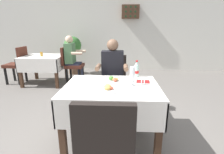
# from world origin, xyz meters

# --- Properties ---
(ground_plane) EXTENTS (11.00, 11.00, 0.00)m
(ground_plane) POSITION_xyz_m (0.00, 0.00, 0.00)
(ground_plane) COLOR #66605B
(back_wall) EXTENTS (11.00, 0.12, 2.81)m
(back_wall) POSITION_xyz_m (0.00, 4.07, 1.41)
(back_wall) COLOR silver
(back_wall) RESTS_ON ground
(main_dining_table) EXTENTS (1.16, 0.91, 0.74)m
(main_dining_table) POSITION_xyz_m (0.04, 0.09, 0.58)
(main_dining_table) COLOR white
(main_dining_table) RESTS_ON ground
(chair_far_diner_seat) EXTENTS (0.44, 0.50, 0.97)m
(chair_far_diner_seat) POSITION_xyz_m (0.04, 0.94, 0.55)
(chair_far_diner_seat) COLOR black
(chair_far_diner_seat) RESTS_ON ground
(chair_near_camera_side) EXTENTS (0.44, 0.50, 0.97)m
(chair_near_camera_side) POSITION_xyz_m (0.04, -0.76, 0.55)
(chair_near_camera_side) COLOR black
(chair_near_camera_side) RESTS_ON ground
(seated_diner_far) EXTENTS (0.50, 0.46, 1.26)m
(seated_diner_far) POSITION_xyz_m (0.02, 0.83, 0.71)
(seated_diner_far) COLOR #282D42
(seated_diner_far) RESTS_ON ground
(plate_near_camera) EXTENTS (0.24, 0.24, 0.07)m
(plate_near_camera) POSITION_xyz_m (0.02, -0.09, 0.77)
(plate_near_camera) COLOR white
(plate_near_camera) RESTS_ON main_dining_table
(plate_far_diner) EXTENTS (0.23, 0.23, 0.07)m
(plate_far_diner) POSITION_xyz_m (0.07, 0.26, 0.77)
(plate_far_diner) COLOR white
(plate_far_diner) RESTS_ON main_dining_table
(beer_glass_left) EXTENTS (0.07, 0.07, 0.23)m
(beer_glass_left) POSITION_xyz_m (0.30, 0.11, 0.86)
(beer_glass_left) COLOR white
(beer_glass_left) RESTS_ON main_dining_table
(cola_bottle_primary) EXTENTS (0.07, 0.07, 0.24)m
(cola_bottle_primary) POSITION_xyz_m (0.38, 0.48, 0.85)
(cola_bottle_primary) COLOR silver
(cola_bottle_primary) RESTS_ON main_dining_table
(napkin_cutlery_set) EXTENTS (0.18, 0.19, 0.01)m
(napkin_cutlery_set) POSITION_xyz_m (0.45, 0.26, 0.75)
(napkin_cutlery_set) COLOR maroon
(napkin_cutlery_set) RESTS_ON main_dining_table
(background_dining_table) EXTENTS (1.02, 0.87, 0.74)m
(background_dining_table) POSITION_xyz_m (-1.85, 2.36, 0.57)
(background_dining_table) COLOR white
(background_dining_table) RESTS_ON ground
(background_chair_left) EXTENTS (0.50, 0.44, 0.97)m
(background_chair_left) POSITION_xyz_m (-2.56, 2.36, 0.55)
(background_chair_left) COLOR #4C2319
(background_chair_left) RESTS_ON ground
(background_chair_right) EXTENTS (0.50, 0.44, 0.97)m
(background_chair_right) POSITION_xyz_m (-1.13, 2.36, 0.55)
(background_chair_right) COLOR #4C2319
(background_chair_right) RESTS_ON ground
(background_patron) EXTENTS (0.46, 0.50, 1.26)m
(background_patron) POSITION_xyz_m (-1.08, 2.36, 0.71)
(background_patron) COLOR #282D42
(background_patron) RESTS_ON ground
(background_table_tumbler) EXTENTS (0.06, 0.06, 0.11)m
(background_table_tumbler) POSITION_xyz_m (-1.86, 2.29, 0.80)
(background_table_tumbler) COLOR #C68928
(background_table_tumbler) RESTS_ON background_dining_table
(potted_plant_corner) EXTENTS (0.53, 0.53, 1.19)m
(potted_plant_corner) POSITION_xyz_m (-1.35, 3.40, 0.77)
(potted_plant_corner) COLOR brown
(potted_plant_corner) RESTS_ON ground
(wall_bottle_rack) EXTENTS (0.56, 0.21, 0.42)m
(wall_bottle_rack) POSITION_xyz_m (0.46, 3.90, 1.95)
(wall_bottle_rack) COLOR #472D1E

